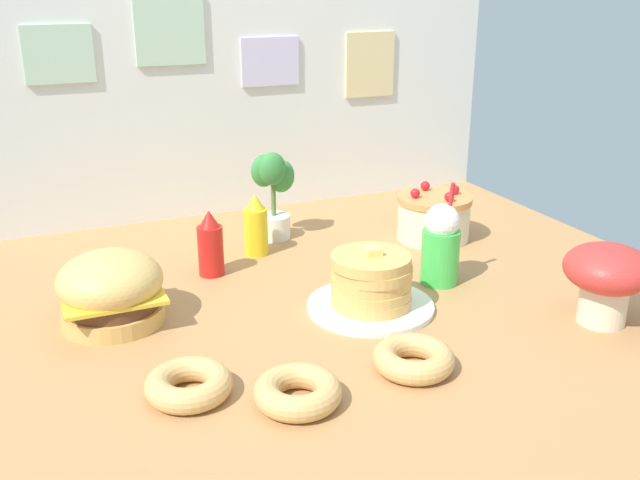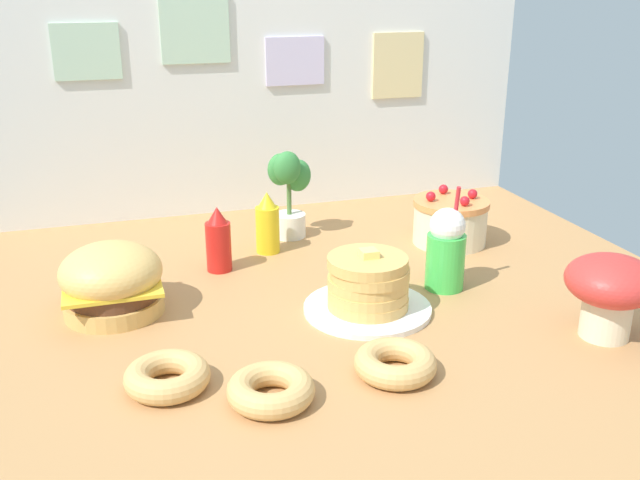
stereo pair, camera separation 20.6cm
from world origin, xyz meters
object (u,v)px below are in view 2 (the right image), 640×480
at_px(donut_chocolate, 271,389).
at_px(mustard_bottle, 268,225).
at_px(donut_vanilla, 395,362).
at_px(ketchup_bottle, 218,241).
at_px(burger, 112,281).
at_px(layer_cake, 450,221).
at_px(donut_pink_glaze, 167,376).
at_px(pancake_stack, 368,288).
at_px(mushroom_stool, 610,288).
at_px(potted_plant, 289,190).
at_px(cream_soda_cup, 446,249).

bearing_deg(donut_chocolate, mustard_bottle, 76.87).
xyz_separation_m(mustard_bottle, donut_vanilla, (0.10, -0.88, -0.07)).
bearing_deg(ketchup_bottle, burger, -146.74).
height_order(layer_cake, donut_pink_glaze, layer_cake).
bearing_deg(pancake_stack, burger, 163.09).
relative_size(layer_cake, mustard_bottle, 1.25).
distance_m(ketchup_bottle, mushroom_stool, 1.16).
bearing_deg(donut_pink_glaze, potted_plant, 59.46).
distance_m(burger, donut_pink_glaze, 0.46).
xyz_separation_m(cream_soda_cup, potted_plant, (-0.33, 0.59, 0.05)).
bearing_deg(potted_plant, layer_cake, -24.45).
relative_size(ketchup_bottle, mushroom_stool, 0.91).
height_order(pancake_stack, potted_plant, potted_plant).
bearing_deg(potted_plant, pancake_stack, -85.98).
bearing_deg(mustard_bottle, mushroom_stool, -51.06).
bearing_deg(donut_vanilla, cream_soda_cup, 51.20).
xyz_separation_m(burger, donut_vanilla, (0.62, -0.55, -0.07)).
distance_m(layer_cake, cream_soda_cup, 0.40).
relative_size(pancake_stack, cream_soda_cup, 1.13).
relative_size(donut_pink_glaze, mushroom_stool, 0.85).
bearing_deg(mushroom_stool, burger, 156.48).
xyz_separation_m(pancake_stack, donut_pink_glaze, (-0.58, -0.24, -0.04)).
height_order(layer_cake, cream_soda_cup, cream_soda_cup).
distance_m(burger, ketchup_bottle, 0.40).
bearing_deg(burger, layer_cake, 10.99).
height_order(donut_vanilla, mushroom_stool, mushroom_stool).
bearing_deg(mushroom_stool, donut_vanilla, -178.58).
bearing_deg(potted_plant, mustard_bottle, -130.71).
height_order(ketchup_bottle, donut_vanilla, ketchup_bottle).
height_order(pancake_stack, layer_cake, layer_cake).
distance_m(cream_soda_cup, donut_chocolate, 0.80).
distance_m(layer_cake, mushroom_stool, 0.76).
xyz_separation_m(potted_plant, mushroom_stool, (0.59, -1.00, -0.04)).
distance_m(donut_chocolate, potted_plant, 1.09).
relative_size(mustard_bottle, potted_plant, 0.66).
xyz_separation_m(donut_pink_glaze, donut_chocolate, (0.21, -0.13, 0.00)).
xyz_separation_m(burger, mushroom_stool, (1.22, -0.53, 0.04)).
height_order(layer_cake, donut_vanilla, layer_cake).
distance_m(burger, mushroom_stool, 1.34).
bearing_deg(mushroom_stool, cream_soda_cup, 122.37).
distance_m(ketchup_bottle, mustard_bottle, 0.22).
xyz_separation_m(cream_soda_cup, donut_chocolate, (-0.65, -0.45, -0.09)).
xyz_separation_m(ketchup_bottle, donut_pink_glaze, (-0.24, -0.67, -0.07)).
distance_m(donut_vanilla, mushroom_stool, 0.61).
height_order(mustard_bottle, donut_vanilla, mustard_bottle).
bearing_deg(burger, donut_vanilla, -41.33).
relative_size(pancake_stack, potted_plant, 1.11).
xyz_separation_m(pancake_stack, donut_chocolate, (-0.37, -0.36, -0.04)).
relative_size(layer_cake, donut_chocolate, 1.34).
distance_m(mustard_bottle, cream_soda_cup, 0.63).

